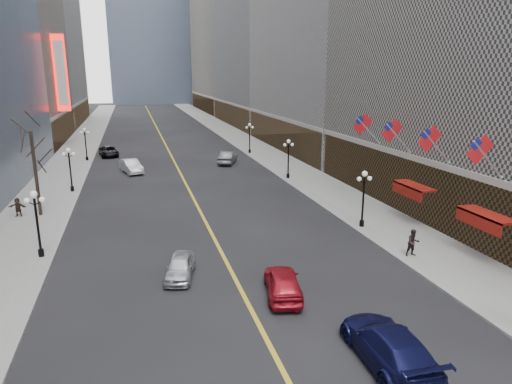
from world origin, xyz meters
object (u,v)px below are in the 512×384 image
streetlamp_east_1 (364,193)px  car_nb_near (180,267)px  car_nb_mid (131,166)px  streetlamp_west_2 (70,165)px  streetlamp_east_3 (250,135)px  streetlamp_west_3 (85,141)px  car_sb_far (228,157)px  streetlamp_west_1 (37,217)px  streetlamp_east_2 (288,155)px  car_nb_far (109,151)px  car_sb_near (389,345)px  car_sb_mid (283,282)px

streetlamp_east_1 → car_nb_near: streetlamp_east_1 is taller
streetlamp_east_1 → car_nb_mid: 31.84m
streetlamp_east_1 → streetlamp_west_2: (-23.60, 18.00, 0.00)m
streetlamp_east_1 → streetlamp_east_3: bearing=90.0°
streetlamp_west_3 → car_sb_far: (18.74, -6.88, -2.04)m
streetlamp_west_1 → streetlamp_east_1: bearing=0.0°
streetlamp_east_2 → car_nb_far: bearing=134.3°
streetlamp_east_2 → car_sb_near: 35.04m
streetlamp_west_1 → car_nb_mid: 27.18m
streetlamp_west_2 → car_sb_near: bearing=-64.5°
streetlamp_west_2 → car_sb_mid: (13.90, -27.21, -2.11)m
car_nb_mid → car_nb_far: bearing=87.9°
streetlamp_east_3 → streetlamp_west_3: bearing=180.0°
streetlamp_west_2 → car_nb_near: 24.98m
streetlamp_west_2 → car_sb_far: bearing=30.7°
streetlamp_east_3 → streetlamp_west_1: bearing=-123.2°
streetlamp_east_1 → car_sb_near: (-7.31, -16.20, -2.04)m
streetlamp_west_3 → car_nb_mid: (5.97, -9.57, -2.07)m
car_nb_near → car_nb_mid: size_ratio=0.79×
streetlamp_east_2 → car_sb_near: bearing=-102.1°
streetlamp_west_1 → car_sb_far: streetlamp_west_1 is taller
streetlamp_east_2 → streetlamp_west_3: 29.68m
streetlamp_west_3 → car_nb_near: (8.65, -41.33, -2.22)m
car_sb_mid → streetlamp_west_2: bearing=-51.4°
streetlamp_east_1 → car_sb_near: 17.90m
streetlamp_west_2 → car_nb_near: streetlamp_west_2 is taller
streetlamp_west_1 → car_sb_far: (18.74, 29.12, -2.04)m
streetlamp_west_2 → car_nb_mid: 10.54m
car_sb_near → car_sb_mid: bearing=-69.4°
streetlamp_east_1 → car_sb_near: streetlamp_east_1 is taller
streetlamp_east_3 → car_sb_mid: 46.28m
streetlamp_west_1 → streetlamp_west_2: (0.00, 18.00, 0.00)m
car_nb_near → car_sb_far: 35.89m
streetlamp_east_2 → streetlamp_west_1: (-23.60, -18.00, 0.00)m
streetlamp_east_1 → car_sb_mid: (-9.70, -9.21, -2.11)m
car_sb_far → streetlamp_east_3: bearing=-103.1°
car_nb_mid → car_sb_far: bearing=-4.0°
streetlamp_west_2 → car_sb_far: 21.88m
streetlamp_east_3 → streetlamp_west_1: same height
streetlamp_east_1 → car_sb_mid: size_ratio=0.98×
streetlamp_east_2 → car_sb_near: size_ratio=0.76×
streetlamp_west_3 → car_sb_far: streetlamp_west_3 is taller
car_nb_near → car_nb_far: size_ratio=0.76×
streetlamp_east_1 → streetlamp_west_3: same height
streetlamp_east_2 → car_nb_near: (-14.95, -23.33, -2.22)m
streetlamp_west_3 → streetlamp_east_3: bearing=0.0°
streetlamp_west_2 → car_sb_mid: size_ratio=0.98×
streetlamp_west_3 → car_nb_far: 4.85m
car_nb_mid → car_sb_near: car_sb_near is taller
streetlamp_west_1 → car_nb_far: bearing=85.9°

